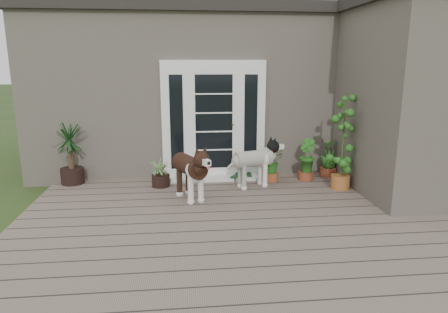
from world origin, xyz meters
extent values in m
cube|color=#6B5B4C|center=(0.00, 0.40, 0.06)|extent=(6.20, 4.60, 0.12)
cube|color=#665E54|center=(0.00, 4.65, 1.55)|extent=(7.40, 4.00, 3.10)
cube|color=#2D2826|center=(0.00, 4.65, 3.20)|extent=(7.60, 4.20, 0.20)
cube|color=#665E54|center=(2.90, 1.50, 1.55)|extent=(1.60, 2.40, 3.10)
cube|color=white|center=(-0.20, 2.60, 1.19)|extent=(1.90, 0.14, 2.15)
cube|color=white|center=(-0.20, 2.40, 0.14)|extent=(1.60, 0.40, 0.05)
imported|color=#22601B|center=(0.81, 2.17, 0.37)|extent=(0.52, 0.52, 0.51)
imported|color=#215017|center=(1.45, 2.18, 0.40)|extent=(0.42, 0.42, 0.56)
imported|color=#1B6120|center=(1.96, 2.40, 0.40)|extent=(0.51, 0.51, 0.57)
camera|label=1|loc=(-0.78, -4.71, 2.23)|focal=32.15mm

